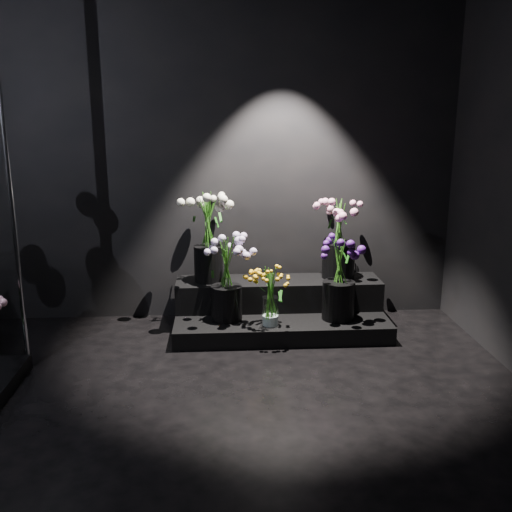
{
  "coord_description": "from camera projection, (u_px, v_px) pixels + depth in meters",
  "views": [
    {
      "loc": [
        -0.02,
        -2.86,
        1.77
      ],
      "look_at": [
        0.24,
        1.2,
        0.74
      ],
      "focal_mm": 40.0,
      "sensor_mm": 36.0,
      "label": 1
    }
  ],
  "objects": [
    {
      "name": "wall_front",
      "position": [
        235.0,
        345.0,
        0.93
      ],
      "size": [
        4.0,
        0.0,
        4.0
      ],
      "primitive_type": "plane",
      "rotation": [
        -1.57,
        0.0,
        0.0
      ],
      "color": "black",
      "rests_on": "floor"
    },
    {
      "name": "bouquet_lilac",
      "position": [
        226.0,
        272.0,
        4.5
      ],
      "size": [
        0.41,
        0.41,
        0.68
      ],
      "rotation": [
        0.0,
        0.0,
        -0.03
      ],
      "color": "black",
      "rests_on": "display_riser"
    },
    {
      "name": "bouquet_cream_roses",
      "position": [
        208.0,
        230.0,
        4.7
      ],
      "size": [
        0.52,
        0.52,
        0.74
      ],
      "rotation": [
        0.0,
        0.0,
        0.33
      ],
      "color": "black",
      "rests_on": "display_riser"
    },
    {
      "name": "bouquet_purple",
      "position": [
        339.0,
        276.0,
        4.53
      ],
      "size": [
        0.38,
        0.38,
        0.68
      ],
      "rotation": [
        0.0,
        0.0,
        -0.29
      ],
      "color": "black",
      "rests_on": "display_riser"
    },
    {
      "name": "bouquet_pink_roses",
      "position": [
        339.0,
        235.0,
        4.82
      ],
      "size": [
        0.37,
        0.37,
        0.68
      ],
      "rotation": [
        0.0,
        0.0,
        -0.02
      ],
      "color": "black",
      "rests_on": "display_riser"
    },
    {
      "name": "floor",
      "position": [
        227.0,
        436.0,
        3.21
      ],
      "size": [
        4.0,
        4.0,
        0.0
      ],
      "primitive_type": "plane",
      "color": "black",
      "rests_on": "ground"
    },
    {
      "name": "bouquet_orange_bells",
      "position": [
        270.0,
        295.0,
        4.41
      ],
      "size": [
        0.36,
        0.36,
        0.48
      ],
      "rotation": [
        0.0,
        0.0,
        0.42
      ],
      "color": "white",
      "rests_on": "display_riser"
    },
    {
      "name": "display_riser",
      "position": [
        279.0,
        309.0,
        4.8
      ],
      "size": [
        1.73,
        0.77,
        0.38
      ],
      "color": "black",
      "rests_on": "floor"
    },
    {
      "name": "wall_back",
      "position": [
        222.0,
        157.0,
        4.8
      ],
      "size": [
        4.0,
        0.0,
        4.0
      ],
      "primitive_type": "plane",
      "rotation": [
        1.57,
        0.0,
        0.0
      ],
      "color": "black",
      "rests_on": "floor"
    }
  ]
}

